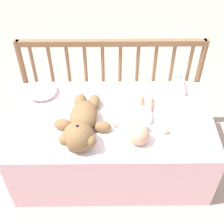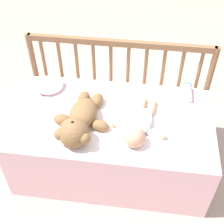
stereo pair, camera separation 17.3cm
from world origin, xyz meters
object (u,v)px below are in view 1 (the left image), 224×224
at_px(teddy_bear, 82,124).
at_px(baby_bottle, 180,84).
at_px(small_pillow, 42,91).
at_px(baby, 141,122).

height_order(teddy_bear, baby_bottle, teddy_bear).
bearing_deg(teddy_bear, small_pillow, 129.78).
distance_m(baby_bottle, small_pillow, 0.86).
relative_size(baby, small_pillow, 2.19).
distance_m(teddy_bear, baby_bottle, 0.71).
bearing_deg(baby_bottle, teddy_bear, -147.65).
distance_m(teddy_bear, small_pillow, 0.41).
xyz_separation_m(teddy_bear, baby, (0.32, 0.04, -0.03)).
relative_size(baby, baby_bottle, 2.38).
height_order(baby, small_pillow, baby).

